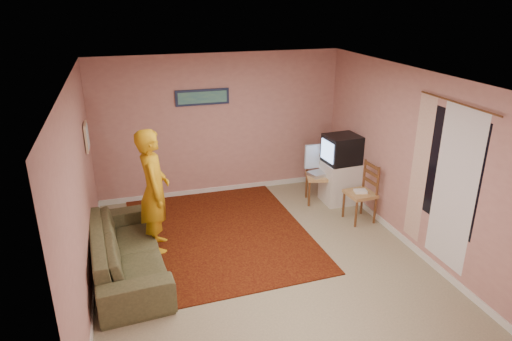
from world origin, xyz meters
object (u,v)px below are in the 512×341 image
object	(u,v)px
tv_cabinet	(340,182)
chair_a	(320,170)
crt_tv	(342,149)
chair_b	(361,187)
person	(154,191)
sofa	(127,251)

from	to	relation	value
tv_cabinet	chair_a	world-z (taller)	chair_a
crt_tv	chair_b	xyz separation A→B (m)	(-0.01, -0.77, -0.40)
chair_b	person	bearing A→B (deg)	-95.46
chair_b	person	size ratio (longest dim) A/B	0.29
chair_a	sofa	distance (m)	3.65
chair_a	chair_b	xyz separation A→B (m)	(0.35, -0.86, -0.02)
chair_a	person	size ratio (longest dim) A/B	0.30
person	chair_b	bearing A→B (deg)	-88.10
tv_cabinet	crt_tv	xyz separation A→B (m)	(-0.01, -0.00, 0.63)
crt_tv	chair_b	size ratio (longest dim) A/B	1.15
tv_cabinet	chair_b	size ratio (longest dim) A/B	1.41
sofa	chair_a	bearing A→B (deg)	-72.62
tv_cabinet	person	distance (m)	3.42
chair_a	chair_b	bearing A→B (deg)	-52.89
sofa	crt_tv	bearing A→B (deg)	-75.80
crt_tv	person	distance (m)	3.37
sofa	tv_cabinet	bearing A→B (deg)	-75.82
tv_cabinet	chair_b	world-z (taller)	chair_b
tv_cabinet	crt_tv	bearing A→B (deg)	-176.03
crt_tv	chair_a	distance (m)	0.53
chair_a	sofa	size ratio (longest dim) A/B	0.25
tv_cabinet	person	bearing A→B (deg)	-167.85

